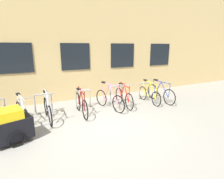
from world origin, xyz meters
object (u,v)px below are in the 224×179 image
bicycle_yellow (149,94)px  bicycle_maroon (81,104)px  bicycle_silver (48,109)px  bicycle_blue (160,93)px  bike_trailer (11,125)px  bicycle_pink (109,99)px  bicycle_red (124,97)px  bicycle_white (22,113)px

bicycle_yellow → bicycle_maroon: size_ratio=0.96×
bicycle_yellow → bicycle_maroon: bicycle_maroon is taller
bicycle_silver → bicycle_blue: size_ratio=0.96×
bicycle_blue → bike_trailer: bicycle_blue is taller
bicycle_pink → bicycle_yellow: bearing=-0.7°
bicycle_pink → bicycle_red: bearing=3.1°
bicycle_yellow → bicycle_white: bearing=180.0°
bicycle_yellow → bike_trailer: (-5.27, -1.17, 0.10)m
bicycle_maroon → bicycle_yellow: bearing=1.1°
bicycle_silver → bicycle_blue: bicycle_silver is taller
bicycle_silver → bicycle_blue: 4.83m
bicycle_yellow → bike_trailer: bearing=-167.5°
bicycle_blue → bike_trailer: 5.93m
bicycle_red → bicycle_white: size_ratio=1.03×
bicycle_maroon → bicycle_red: bearing=3.6°
bicycle_silver → bicycle_maroon: (1.16, 0.03, 0.00)m
bicycle_silver → bike_trailer: 1.47m
bicycle_maroon → bike_trailer: size_ratio=1.17×
bicycle_blue → bicycle_pink: bearing=177.3°
bicycle_silver → bicycle_yellow: 4.27m
bicycle_silver → bicycle_white: size_ratio=1.07×
bicycle_maroon → bicycle_pink: bearing=4.0°
bicycle_red → bicycle_yellow: bearing=-2.7°
bicycle_silver → bicycle_blue: bearing=-0.0°
bike_trailer → bicycle_maroon: bearing=27.1°
bicycle_maroon → bicycle_white: 1.92m
bicycle_red → bicycle_white: (-3.78, -0.06, -0.01)m
bicycle_white → bike_trailer: 1.20m
bicycle_silver → bicycle_blue: (4.83, -0.00, -0.00)m
bicycle_yellow → bicycle_maroon: bearing=-178.9°
bicycle_white → bicycle_blue: bicycle_blue is taller
bicycle_yellow → bike_trailer: size_ratio=1.13×
bicycle_yellow → bicycle_maroon: 3.11m
bicycle_red → bicycle_blue: (1.81, -0.16, 0.00)m
bicycle_pink → bicycle_blue: bearing=-2.7°
bicycle_red → bicycle_silver: 3.02m
bicycle_red → bicycle_pink: bicycle_pink is taller
bicycle_silver → bicycle_pink: size_ratio=0.99×
bicycle_pink → bicycle_white: bicycle_pink is taller
bicycle_yellow → bicycle_white: size_ratio=1.04×
bicycle_red → bicycle_yellow: 1.26m
bicycle_red → bike_trailer: bicycle_red is taller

